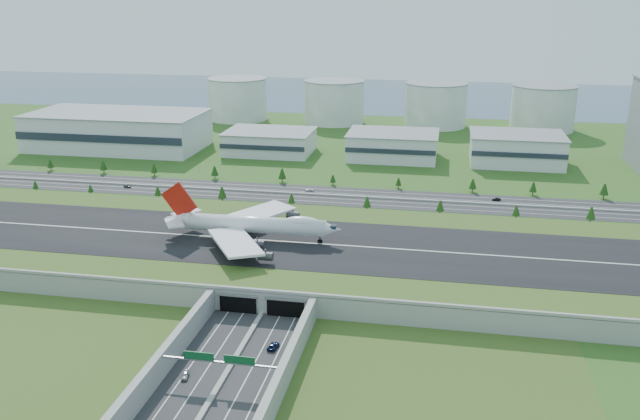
% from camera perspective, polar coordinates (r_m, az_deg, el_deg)
% --- Properties ---
extents(ground, '(1200.00, 1200.00, 0.00)m').
position_cam_1_polar(ground, '(283.24, -2.22, -4.27)').
color(ground, '#224A17').
rests_on(ground, ground).
extents(airfield_deck, '(520.00, 100.00, 9.20)m').
position_cam_1_polar(airfield_deck, '(281.63, -2.23, -3.50)').
color(airfield_deck, gray).
rests_on(airfield_deck, ground).
extents(underpass_road, '(38.80, 120.40, 8.00)m').
position_cam_1_polar(underpass_road, '(196.46, -8.86, -14.14)').
color(underpass_road, '#28282B').
rests_on(underpass_road, ground).
extents(sign_gantry_near, '(38.70, 0.70, 9.80)m').
position_cam_1_polar(sign_gantry_near, '(198.15, -8.48, -12.62)').
color(sign_gantry_near, gray).
rests_on(sign_gantry_near, ground).
extents(north_expressway, '(560.00, 36.00, 0.12)m').
position_cam_1_polar(north_expressway, '(371.17, 1.02, 1.20)').
color(north_expressway, '#28282B').
rests_on(north_expressway, ground).
extents(tree_row, '(502.58, 48.74, 8.48)m').
position_cam_1_polar(tree_row, '(369.85, 3.09, 1.86)').
color(tree_row, '#3D2819').
rests_on(tree_row, ground).
extents(hangar_west, '(120.00, 60.00, 25.00)m').
position_cam_1_polar(hangar_west, '(505.43, -16.64, 6.42)').
color(hangar_west, silver).
rests_on(hangar_west, ground).
extents(hangar_mid_a, '(58.00, 42.00, 15.00)m').
position_cam_1_polar(hangar_mid_a, '(471.74, -4.25, 5.72)').
color(hangar_mid_a, silver).
rests_on(hangar_mid_a, ground).
extents(hangar_mid_b, '(58.00, 42.00, 17.00)m').
position_cam_1_polar(hangar_mid_b, '(457.50, 6.15, 5.41)').
color(hangar_mid_b, silver).
rests_on(hangar_mid_b, ground).
extents(hangar_mid_c, '(58.00, 42.00, 19.00)m').
position_cam_1_polar(hangar_mid_c, '(458.30, 16.20, 4.95)').
color(hangar_mid_c, silver).
rests_on(hangar_mid_c, ground).
extents(fuel_tank_a, '(50.00, 50.00, 35.00)m').
position_cam_1_polar(fuel_tank_a, '(599.88, -6.94, 9.24)').
color(fuel_tank_a, silver).
rests_on(fuel_tank_a, ground).
extents(fuel_tank_b, '(50.00, 50.00, 35.00)m').
position_cam_1_polar(fuel_tank_b, '(580.18, 1.20, 9.07)').
color(fuel_tank_b, silver).
rests_on(fuel_tank_b, ground).
extents(fuel_tank_c, '(50.00, 50.00, 35.00)m').
position_cam_1_polar(fuel_tank_c, '(572.56, 9.72, 8.70)').
color(fuel_tank_c, silver).
rests_on(fuel_tank_c, ground).
extents(fuel_tank_d, '(50.00, 50.00, 35.00)m').
position_cam_1_polar(fuel_tank_d, '(577.48, 18.25, 8.14)').
color(fuel_tank_d, silver).
rests_on(fuel_tank_d, ground).
extents(bay_water, '(1200.00, 260.00, 0.06)m').
position_cam_1_polar(bay_water, '(745.54, 6.08, 9.61)').
color(bay_water, '#364F68').
rests_on(bay_water, ground).
extents(boeing_747, '(76.67, 72.48, 23.70)m').
position_cam_1_polar(boeing_747, '(282.86, -5.77, -1.20)').
color(boeing_747, white).
rests_on(boeing_747, airfield_deck).
extents(car_0, '(2.78, 5.09, 1.64)m').
position_cam_1_polar(car_0, '(205.98, -11.29, -13.46)').
color(car_0, '#B2B2B7').
rests_on(car_0, ground).
extents(car_2, '(3.31, 5.95, 1.57)m').
position_cam_1_polar(car_2, '(217.28, -3.96, -11.35)').
color(car_2, '#0C183C').
rests_on(car_2, ground).
extents(car_4, '(5.04, 3.16, 1.60)m').
position_cam_1_polar(car_4, '(402.07, -15.92, 1.94)').
color(car_4, '#4E4F53').
rests_on(car_4, ground).
extents(car_5, '(4.81, 2.74, 1.50)m').
position_cam_1_polar(car_5, '(374.49, 14.64, 0.88)').
color(car_5, black).
rests_on(car_5, ground).
extents(car_7, '(5.01, 2.06, 1.45)m').
position_cam_1_polar(car_7, '(379.83, -0.92, 1.71)').
color(car_7, white).
rests_on(car_7, ground).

